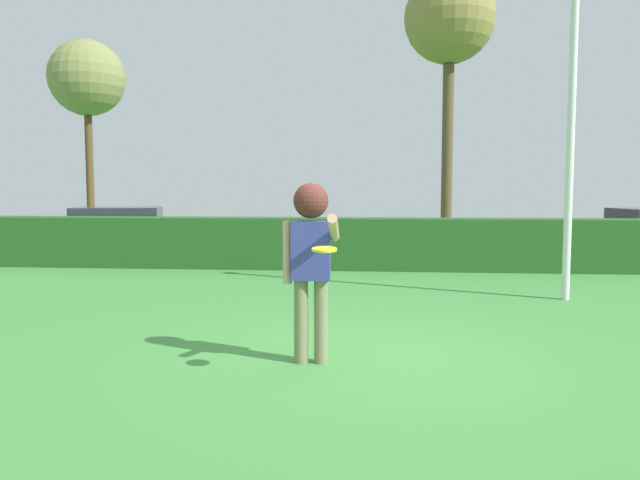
# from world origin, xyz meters

# --- Properties ---
(ground_plane) EXTENTS (60.00, 60.00, 0.00)m
(ground_plane) POSITION_xyz_m (0.00, 0.00, 0.00)
(ground_plane) COLOR #428A3E
(person) EXTENTS (0.57, 0.75, 1.79)m
(person) POSITION_xyz_m (-0.51, -0.25, 1.15)
(person) COLOR #787754
(person) RESTS_ON ground
(frisbee) EXTENTS (0.22, 0.22, 0.04)m
(frisbee) POSITION_xyz_m (-0.33, -0.89, 1.21)
(frisbee) COLOR yellow
(lamppost) EXTENTS (0.24, 0.24, 5.60)m
(lamppost) POSITION_xyz_m (3.11, 3.60, 3.11)
(lamppost) COLOR silver
(lamppost) RESTS_ON ground
(hedge_row) EXTENTS (19.08, 0.90, 1.10)m
(hedge_row) POSITION_xyz_m (0.00, 7.02, 0.55)
(hedge_row) COLOR #265521
(hedge_row) RESTS_ON ground
(parked_car_green) EXTENTS (4.49, 2.67, 1.25)m
(parked_car_green) POSITION_xyz_m (-6.73, 9.51, 0.69)
(parked_car_green) COLOR #1E6633
(parked_car_green) RESTS_ON ground
(willow_tree) EXTENTS (2.52, 2.52, 7.73)m
(willow_tree) POSITION_xyz_m (2.14, 11.44, 6.36)
(willow_tree) COLOR brown
(willow_tree) RESTS_ON ground
(maple_tree) EXTENTS (2.41, 2.41, 6.49)m
(maple_tree) POSITION_xyz_m (-9.12, 12.94, 5.23)
(maple_tree) COLOR brown
(maple_tree) RESTS_ON ground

